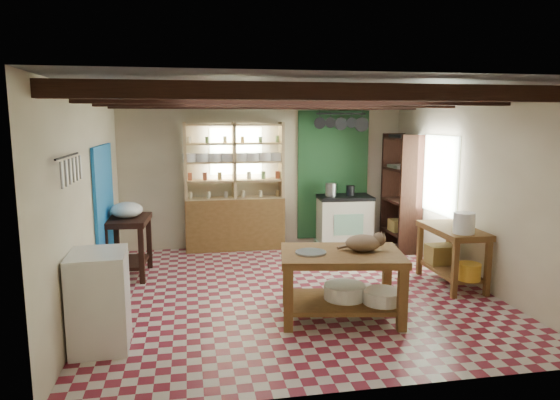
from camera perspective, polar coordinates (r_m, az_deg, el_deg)
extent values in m
cube|color=maroon|center=(6.71, 1.54, -10.42)|extent=(5.00, 5.00, 0.02)
cube|color=#4E4F54|center=(6.33, 1.65, 12.43)|extent=(5.00, 5.00, 0.02)
cube|color=beige|center=(8.83, -1.79, 3.06)|extent=(5.00, 0.04, 2.60)
cube|color=beige|center=(4.02, 9.06, -4.45)|extent=(5.00, 0.04, 2.60)
cube|color=beige|center=(6.36, -21.01, 0.06)|extent=(0.04, 5.00, 2.60)
cube|color=beige|center=(7.33, 21.09, 1.19)|extent=(0.04, 5.00, 2.60)
cube|color=black|center=(6.33, 1.64, 11.35)|extent=(5.00, 3.80, 0.15)
cube|color=#1868B7|center=(7.26, -19.42, -0.38)|extent=(0.04, 1.40, 1.60)
cube|color=#1D4824|center=(9.08, 6.07, 2.86)|extent=(1.30, 0.04, 2.30)
cube|color=beige|center=(8.72, -5.05, 5.59)|extent=(0.90, 0.02, 0.80)
cube|color=beige|center=(8.17, 17.37, 2.85)|extent=(0.02, 1.30, 1.20)
cube|color=black|center=(5.13, -23.06, 3.30)|extent=(0.06, 0.90, 0.28)
cube|color=black|center=(8.62, 6.97, 8.71)|extent=(0.86, 0.12, 0.36)
cube|color=tan|center=(8.60, -5.22, 1.52)|extent=(1.70, 0.34, 2.20)
cube|color=black|center=(8.84, 13.69, 0.85)|extent=(0.40, 0.86, 2.00)
cube|color=brown|center=(5.79, 6.98, -9.60)|extent=(1.49, 1.13, 0.77)
cube|color=beige|center=(8.94, 7.35, -2.41)|extent=(0.98, 0.69, 0.92)
cube|color=black|center=(7.52, -16.92, -5.16)|extent=(0.64, 0.89, 0.86)
cube|color=white|center=(5.31, -19.93, -10.70)|extent=(0.56, 0.67, 0.97)
cube|color=brown|center=(7.23, 19.02, -6.08)|extent=(0.58, 1.12, 0.80)
ellipsoid|color=#8D6E52|center=(5.74, 9.49, -4.85)|extent=(0.41, 0.32, 0.19)
cylinder|color=#9999A0|center=(5.59, 3.55, -6.00)|extent=(0.40, 0.40, 0.02)
cylinder|color=white|center=(5.87, 7.39, -10.33)|extent=(0.55, 0.55, 0.17)
cylinder|color=white|center=(5.81, 11.58, -10.77)|extent=(0.49, 0.49, 0.15)
cylinder|color=#9999A0|center=(8.78, 5.84, 1.19)|extent=(0.21, 0.21, 0.22)
cylinder|color=black|center=(8.87, 8.05, 1.08)|extent=(0.15, 0.15, 0.18)
ellipsoid|color=white|center=(7.41, -17.11, -1.09)|extent=(0.48, 0.48, 0.22)
cylinder|color=white|center=(6.79, 20.29, -2.48)|extent=(0.27, 0.27, 0.27)
cube|color=olive|center=(7.50, 17.91, -5.91)|extent=(0.39, 0.31, 0.27)
cylinder|color=gold|center=(6.88, 20.78, -7.65)|extent=(0.30, 0.30, 0.22)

